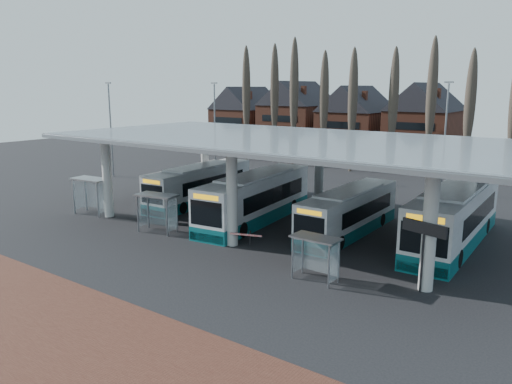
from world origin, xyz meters
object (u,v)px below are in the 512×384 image
Objects in this scene: bus_1 at (256,199)px; shelter_0 at (93,188)px; bus_3 at (454,218)px; shelter_1 at (158,204)px; bus_2 at (350,213)px; bus_0 at (201,185)px; shelter_2 at (317,248)px.

bus_1 is 12.84m from shelter_0.
bus_3 is (13.30, 2.66, 0.06)m from bus_1.
bus_1 is 7.23m from shelter_1.
bus_2 is 3.44× the size of shelter_0.
shelter_1 is (-17.02, -8.85, 0.19)m from bus_3.
shelter_1 is at bearing -146.38° from bus_2.
bus_0 reaches higher than shelter_1.
shelter_1 is at bearing 175.83° from shelter_2.
bus_0 is 4.64× the size of shelter_2.
bus_3 is 26.17m from shelter_0.
bus_3 is at bearing 17.76° from shelter_1.
bus_1 is 4.04× the size of shelter_0.
bus_0 is 8.91m from shelter_1.
bus_1 is 11.94m from shelter_2.
bus_1 reaches higher than bus_0.
bus_3 reaches higher than shelter_1.
shelter_0 is at bearing -160.28° from bus_2.
bus_1 is at bearing -18.78° from bus_0.
bus_3 is at bearing 12.30° from shelter_0.
bus_1 is 0.98× the size of bus_3.
bus_1 is 1.18× the size of bus_2.
shelter_2 is (20.73, -1.82, -0.37)m from shelter_0.
bus_2 is at bearing -167.14° from bus_3.
shelter_0 is 1.06× the size of shelter_1.
shelter_1 is at bearing -127.53° from bus_1.
bus_2 is (14.24, -0.94, -0.08)m from bus_0.
shelter_1 is at bearing -70.13° from bus_0.
shelter_0 reaches higher than shelter_2.
bus_1 reaches higher than shelter_1.
shelter_0 is at bearing 166.92° from shelter_1.
shelter_0 is at bearing 176.80° from shelter_2.
shelter_2 is (12.97, -1.36, -0.23)m from shelter_1.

